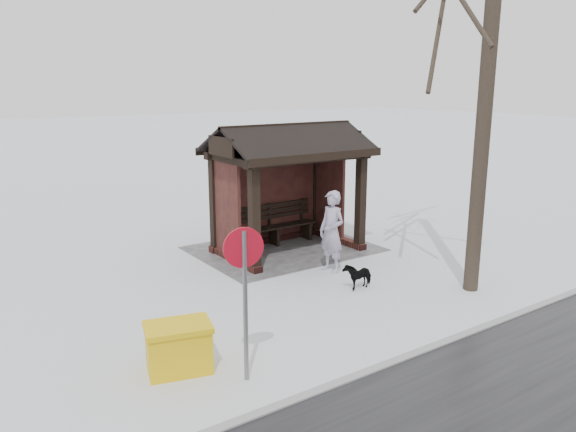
# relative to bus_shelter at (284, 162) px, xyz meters

# --- Properties ---
(ground) EXTENTS (120.00, 120.00, 0.00)m
(ground) POSITION_rel_bus_shelter_xyz_m (0.00, 0.16, -2.17)
(ground) COLOR silver
(ground) RESTS_ON ground
(kerb) EXTENTS (120.00, 0.15, 0.06)m
(kerb) POSITION_rel_bus_shelter_xyz_m (0.00, 5.66, -2.16)
(kerb) COLOR gray
(kerb) RESTS_ON ground
(trampled_patch) EXTENTS (4.20, 3.20, 0.02)m
(trampled_patch) POSITION_rel_bus_shelter_xyz_m (0.00, -0.04, -2.16)
(trampled_patch) COLOR gray
(trampled_patch) RESTS_ON ground
(bus_shelter) EXTENTS (3.60, 2.40, 3.09)m
(bus_shelter) POSITION_rel_bus_shelter_xyz_m (0.00, 0.00, 0.00)
(bus_shelter) COLOR #381514
(bus_shelter) RESTS_ON ground
(pedestrian) EXTENTS (0.49, 0.69, 1.78)m
(pedestrian) POSITION_rel_bus_shelter_xyz_m (0.09, 1.93, -1.27)
(pedestrian) COLOR #A49CB7
(pedestrian) RESTS_ON ground
(dog) EXTENTS (0.64, 0.33, 0.52)m
(dog) POSITION_rel_bus_shelter_xyz_m (0.29, 3.01, -1.90)
(dog) COLOR black
(dog) RESTS_ON ground
(grit_bin) EXTENTS (1.06, 0.85, 0.71)m
(grit_bin) POSITION_rel_bus_shelter_xyz_m (4.60, 4.07, -1.81)
(grit_bin) COLOR #E6B70D
(grit_bin) RESTS_ON ground
(road_sign) EXTENTS (0.55, 0.17, 2.17)m
(road_sign) POSITION_rel_bus_shelter_xyz_m (3.94, 4.81, -0.58)
(road_sign) COLOR slate
(road_sign) RESTS_ON ground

